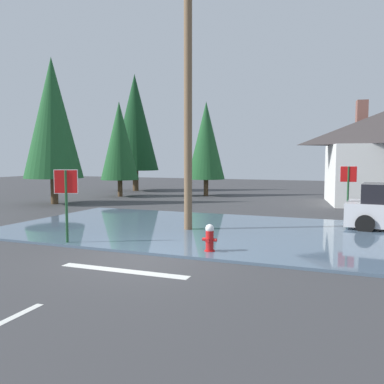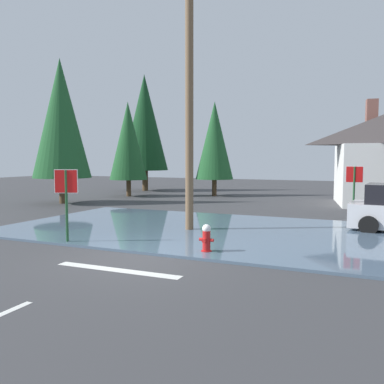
{
  "view_description": "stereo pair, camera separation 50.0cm",
  "coord_description": "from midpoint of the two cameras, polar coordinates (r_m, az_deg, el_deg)",
  "views": [
    {
      "loc": [
        5.18,
        -9.34,
        2.56
      ],
      "look_at": [
        0.3,
        2.92,
        1.49
      ],
      "focal_mm": 38.76,
      "sensor_mm": 36.0,
      "label": 1
    },
    {
      "loc": [
        5.64,
        -9.15,
        2.56
      ],
      "look_at": [
        0.3,
        2.92,
        1.49
      ],
      "focal_mm": 38.76,
      "sensor_mm": 36.0,
      "label": 2
    }
  ],
  "objects": [
    {
      "name": "ground_plane",
      "position": [
        11.03,
        -8.49,
        -9.09
      ],
      "size": [
        80.0,
        80.0,
        0.1
      ],
      "primitive_type": "cube",
      "color": "#38383A"
    },
    {
      "name": "flood_puddle",
      "position": [
        14.84,
        -0.97,
        -5.13
      ],
      "size": [
        13.34,
        8.01,
        0.08
      ],
      "primitive_type": "cube",
      "color": "#4C6075",
      "rests_on": "ground"
    },
    {
      "name": "lane_stop_bar",
      "position": [
        9.78,
        -10.92,
        -10.6
      ],
      "size": [
        3.21,
        0.34,
        0.01
      ],
      "primitive_type": "cube",
      "rotation": [
        0.0,
        0.0,
        0.01
      ],
      "color": "silver",
      "rests_on": "ground"
    },
    {
      "name": "stop_sign_near",
      "position": [
        12.77,
        -18.01,
        0.07
      ],
      "size": [
        0.67,
        0.27,
        2.24
      ],
      "color": "#1E4C28",
      "rests_on": "ground"
    },
    {
      "name": "fire_hydrant",
      "position": [
        11.16,
        1.15,
        -6.54
      ],
      "size": [
        0.41,
        0.35,
        0.81
      ],
      "color": "red",
      "rests_on": "ground"
    },
    {
      "name": "utility_pole",
      "position": [
        14.54,
        -1.56,
        13.02
      ],
      "size": [
        1.6,
        0.28,
        9.0
      ],
      "color": "brown",
      "rests_on": "ground"
    },
    {
      "name": "stop_sign_far",
      "position": [
        18.42,
        19.98,
        1.35
      ],
      "size": [
        0.68,
        0.1,
        2.24
      ],
      "color": "#1E4C28",
      "rests_on": "ground"
    },
    {
      "name": "pine_tree_tall_left",
      "position": [
        24.65,
        -19.22,
        9.57
      ],
      "size": [
        3.25,
        3.25,
        8.13
      ],
      "color": "#4C3823",
      "rests_on": "ground"
    },
    {
      "name": "pine_tree_mid_left",
      "position": [
        33.06,
        -8.29,
        9.44
      ],
      "size": [
        3.63,
        3.63,
        9.08
      ],
      "color": "#4C3823",
      "rests_on": "ground"
    },
    {
      "name": "pine_tree_short_left",
      "position": [
        28.2,
        -10.46,
        6.94
      ],
      "size": [
        2.53,
        2.53,
        6.32
      ],
      "color": "#4C3823",
      "rests_on": "ground"
    },
    {
      "name": "pine_tree_far_center",
      "position": [
        28.28,
        1.44,
        7.08
      ],
      "size": [
        2.56,
        2.56,
        6.39
      ],
      "color": "#4C3823",
      "rests_on": "ground"
    }
  ]
}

